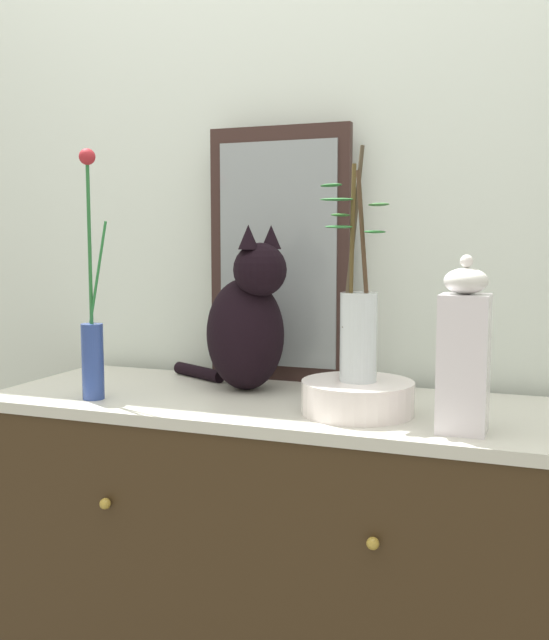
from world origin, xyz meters
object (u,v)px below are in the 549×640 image
(sideboard, at_px, (274,586))
(mirror_leaning, at_px, (279,255))
(cat_sitting, at_px, (247,322))
(bowl_porcelain, at_px, (358,397))
(jar_lidded_porcelain, at_px, (464,352))
(vase_glass_clear, at_px, (358,322))
(vase_slim_green, at_px, (92,336))

(sideboard, height_order, mirror_leaning, mirror_leaning)
(cat_sitting, bearing_deg, mirror_leaning, 80.13)
(cat_sitting, bearing_deg, bowl_porcelain, -24.63)
(mirror_leaning, height_order, bowl_porcelain, mirror_leaning)
(cat_sitting, distance_m, jar_lidded_porcelain, 0.57)
(bowl_porcelain, bearing_deg, vase_glass_clear, -167.67)
(vase_glass_clear, bearing_deg, mirror_leaning, 133.96)
(mirror_leaning, height_order, cat_sitting, mirror_leaning)
(sideboard, height_order, vase_slim_green, vase_slim_green)
(mirror_leaning, bearing_deg, cat_sitting, -99.87)
(mirror_leaning, bearing_deg, vase_glass_clear, -46.04)
(sideboard, xyz_separation_m, bowl_porcelain, (0.21, -0.07, 0.48))
(vase_slim_green, distance_m, bowl_porcelain, 0.61)
(vase_slim_green, bearing_deg, vase_glass_clear, 7.18)
(cat_sitting, xyz_separation_m, bowl_porcelain, (0.31, -0.14, -0.13))
(jar_lidded_porcelain, bearing_deg, sideboard, 161.97)
(sideboard, xyz_separation_m, cat_sitting, (-0.10, 0.07, 0.61))
(mirror_leaning, distance_m, vase_glass_clear, 0.42)
(cat_sitting, distance_m, vase_slim_green, 0.36)
(sideboard, relative_size, jar_lidded_porcelain, 3.94)
(cat_sitting, bearing_deg, sideboard, -36.78)
(mirror_leaning, distance_m, cat_sitting, 0.22)
(sideboard, distance_m, mirror_leaning, 0.80)
(vase_slim_green, height_order, jar_lidded_porcelain, vase_slim_green)
(sideboard, xyz_separation_m, mirror_leaning, (-0.07, 0.22, 0.76))
(cat_sitting, height_order, vase_slim_green, vase_slim_green)
(sideboard, distance_m, bowl_porcelain, 0.53)
(mirror_leaning, height_order, vase_glass_clear, mirror_leaning)
(sideboard, distance_m, cat_sitting, 0.62)
(vase_glass_clear, bearing_deg, sideboard, 161.78)
(cat_sitting, height_order, jar_lidded_porcelain, cat_sitting)
(vase_slim_green, distance_m, vase_glass_clear, 0.60)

